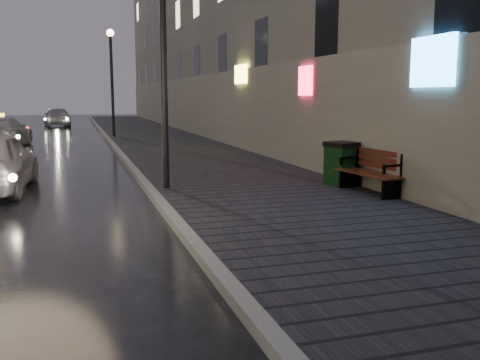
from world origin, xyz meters
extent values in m
plane|color=black|center=(0.00, 0.00, 0.00)|extent=(120.00, 120.00, 0.00)
cube|color=black|center=(3.90, 21.00, 0.07)|extent=(4.60, 58.00, 0.15)
cube|color=slate|center=(1.50, 21.00, 0.07)|extent=(0.20, 58.00, 0.15)
cube|color=#605B54|center=(7.10, 25.00, 6.50)|extent=(1.80, 50.00, 13.00)
cylinder|color=black|center=(1.85, 6.00, 2.65)|extent=(0.14, 0.14, 5.00)
cylinder|color=black|center=(1.85, 22.00, 2.65)|extent=(0.14, 0.14, 5.00)
sphere|color=#FFD88C|center=(1.85, 22.00, 5.25)|extent=(0.36, 0.36, 0.36)
cube|color=black|center=(5.93, 3.32, 0.35)|extent=(0.50, 0.11, 0.40)
cube|color=black|center=(6.15, 3.34, 0.70)|extent=(0.07, 0.07, 0.69)
cube|color=black|center=(5.88, 3.31, 0.82)|extent=(0.42, 0.09, 0.05)
cube|color=black|center=(5.77, 4.80, 0.35)|extent=(0.50, 0.11, 0.40)
cube|color=black|center=(5.99, 4.82, 0.70)|extent=(0.07, 0.07, 0.69)
cube|color=black|center=(5.72, 4.79, 0.82)|extent=(0.42, 0.09, 0.05)
cube|color=#48180F|center=(5.85, 4.06, 0.58)|extent=(0.80, 1.84, 0.04)
cube|color=#48180F|center=(6.09, 4.08, 0.86)|extent=(0.23, 1.78, 0.40)
cube|color=black|center=(5.80, 5.19, 0.59)|extent=(0.74, 0.74, 0.88)
cube|color=black|center=(5.80, 5.19, 1.09)|extent=(0.80, 0.80, 0.11)
imported|color=silver|center=(-3.03, 18.87, 0.66)|extent=(2.40, 4.75, 1.32)
imported|color=#A5A6AD|center=(-1.19, 34.78, 0.69)|extent=(2.07, 4.22, 1.39)
camera|label=1|loc=(-0.08, -5.79, 2.19)|focal=40.00mm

